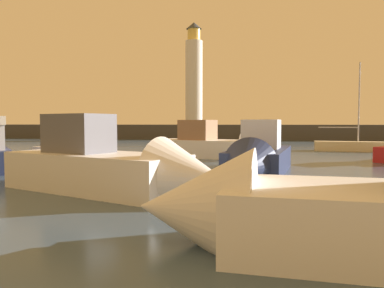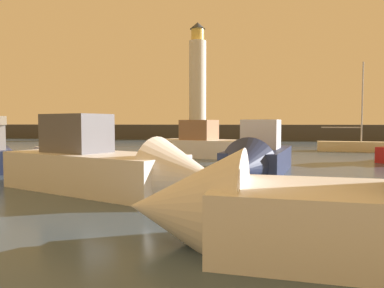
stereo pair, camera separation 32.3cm
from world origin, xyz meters
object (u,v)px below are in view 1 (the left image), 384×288
Objects in this scene: motorboat_1 at (70,146)px; motorboat_4 at (349,211)px; motorboat_6 at (223,146)px; motorboat_3 at (123,169)px; mooring_buoy at (60,148)px; sailboat_moored at (351,146)px; lighthouse at (194,77)px; motorboat_5 at (256,159)px.

motorboat_4 reaches higher than motorboat_1.
motorboat_3 is at bearing -99.26° from motorboat_6.
sailboat_moored is at bearing 12.98° from mooring_buoy.
lighthouse is 32.05m from motorboat_6.
motorboat_4 is at bearing -49.55° from mooring_buoy.
mooring_buoy is (-11.99, 16.58, -0.53)m from motorboat_3.
motorboat_5 is at bearing -34.02° from mooring_buoy.
motorboat_4 is 28.45m from mooring_buoy.
motorboat_3 is at bearing -83.44° from lighthouse.
sailboat_moored is (18.01, -21.59, -9.20)m from lighthouse.
motorboat_1 is 0.64× the size of motorboat_6.
motorboat_6 is at bearing 102.38° from motorboat_4.
lighthouse is at bearing 103.23° from motorboat_4.
lighthouse is 45.08m from motorboat_3.
motorboat_4 is 1.09× the size of motorboat_5.
motorboat_3 is at bearing -54.12° from mooring_buoy.
motorboat_6 is (11.07, 1.66, 0.03)m from motorboat_1.
motorboat_4 is (15.25, -17.39, 0.01)m from motorboat_1.
motorboat_6 is 13.55m from sailboat_moored.
motorboat_5 is (-1.80, 10.40, -0.05)m from motorboat_4.
motorboat_4 is at bearing -103.34° from sailboat_moored.
motorboat_5 is at bearing -75.87° from lighthouse.
sailboat_moored is 10.81× the size of mooring_buoy.
motorboat_5 is at bearing -116.02° from sailboat_moored.
sailboat_moored is 25.60m from mooring_buoy.
sailboat_moored is at bearing 76.66° from motorboat_4.
motorboat_1 is at bearing -171.45° from motorboat_6.
lighthouse reaches higher than motorboat_5.
motorboat_1 is 0.63× the size of motorboat_4.
sailboat_moored is at bearing 59.88° from motorboat_3.
mooring_buoy is at bearing 145.98° from motorboat_5.
mooring_buoy is (-3.20, 4.25, -0.47)m from motorboat_1.
motorboat_1 is (-3.74, -31.59, -8.86)m from lighthouse.
motorboat_4 is 1.02× the size of motorboat_6.
lighthouse is at bearing 83.25° from motorboat_1.
motorboat_6 reaches higher than motorboat_1.
lighthouse reaches higher than motorboat_4.
lighthouse is 51.09m from motorboat_4.
motorboat_3 is at bearing 141.92° from motorboat_4.
motorboat_4 is at bearing -38.08° from motorboat_3.
lighthouse is 1.65× the size of motorboat_4.
motorboat_4 is at bearing -76.77° from lighthouse.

